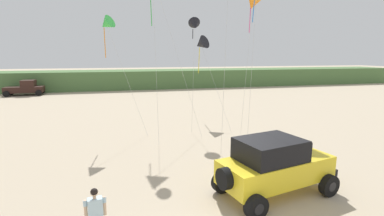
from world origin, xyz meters
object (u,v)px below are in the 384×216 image
(jeep, at_px, (275,165))
(person_watching, at_px, (96,212))
(kite_blue_swept, at_px, (201,44))
(kite_white_parafoil, at_px, (253,4))
(kite_green_box, at_px, (195,25))
(kite_black_sled, at_px, (106,24))
(distant_pickup, at_px, (25,88))

(jeep, bearing_deg, person_watching, -167.90)
(kite_blue_swept, bearing_deg, kite_white_parafoil, -75.65)
(person_watching, relative_size, kite_green_box, 0.21)
(kite_black_sled, bearing_deg, jeep, -58.89)
(kite_green_box, bearing_deg, kite_white_parafoil, -46.30)
(person_watching, bearing_deg, kite_blue_swept, 64.86)
(kite_black_sled, height_order, kite_green_box, kite_green_box)
(kite_black_sled, xyz_separation_m, kite_green_box, (6.00, 0.35, 0.10))
(distant_pickup, bearing_deg, kite_white_parafoil, -49.22)
(kite_white_parafoil, height_order, kite_green_box, kite_white_parafoil)
(person_watching, height_order, kite_blue_swept, kite_blue_swept)
(distant_pickup, relative_size, kite_blue_swept, 0.68)
(distant_pickup, xyz_separation_m, kite_black_sled, (11.74, -21.25, 6.30))
(distant_pickup, relative_size, kite_green_box, 0.59)
(kite_black_sled, height_order, kite_white_parafoil, kite_white_parafoil)
(distant_pickup, height_order, kite_green_box, kite_green_box)
(person_watching, relative_size, kite_white_parafoil, 0.19)
(jeep, relative_size, distant_pickup, 1.07)
(jeep, distance_m, kite_green_box, 12.57)
(distant_pickup, relative_size, kite_black_sled, 0.60)
(jeep, xyz_separation_m, distant_pickup, (-18.14, 31.86, -0.26))
(person_watching, bearing_deg, jeep, 12.10)
(kite_black_sled, bearing_deg, kite_blue_swept, 26.02)
(person_watching, xyz_separation_m, kite_white_parafoil, (8.91, 9.26, 7.46))
(jeep, bearing_deg, kite_black_sled, 121.11)
(kite_blue_swept, xyz_separation_m, kite_green_box, (-1.32, -3.22, 1.17))
(jeep, height_order, person_watching, jeep)
(jeep, distance_m, kite_black_sled, 13.78)
(jeep, height_order, kite_green_box, kite_green_box)
(jeep, xyz_separation_m, kite_white_parafoil, (2.53, 7.89, 7.20))
(jeep, relative_size, kite_blue_swept, 0.72)
(kite_blue_swept, height_order, kite_green_box, kite_green_box)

